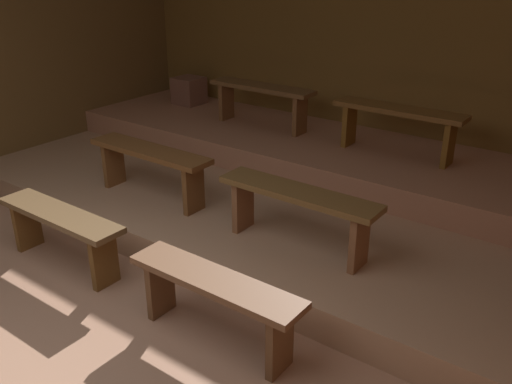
{
  "coord_description": "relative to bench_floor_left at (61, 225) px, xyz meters",
  "views": [
    {
      "loc": [
        2.62,
        -0.9,
        2.24
      ],
      "look_at": [
        0.19,
        2.4,
        0.44
      ],
      "focal_mm": 38.77,
      "sensor_mm": 36.0,
      "label": 1
    }
  ],
  "objects": [
    {
      "name": "ground",
      "position": [
        0.76,
        1.02,
        -0.38
      ],
      "size": [
        6.45,
        5.27,
        0.08
      ],
      "primitive_type": "cube",
      "color": "#AB7C62"
    },
    {
      "name": "wall_back",
      "position": [
        0.76,
        3.29,
        1.0
      ],
      "size": [
        6.45,
        0.06,
        2.69
      ],
      "primitive_type": "cube",
      "color": "brown",
      "rests_on": "ground"
    },
    {
      "name": "wall_left",
      "position": [
        -2.09,
        1.02,
        1.0
      ],
      "size": [
        0.06,
        5.27,
        2.69
      ],
      "primitive_type": "cube",
      "color": "brown",
      "rests_on": "ground"
    },
    {
      "name": "platform_lower",
      "position": [
        0.76,
        1.81,
        -0.22
      ],
      "size": [
        5.65,
        2.9,
        0.24
      ],
      "primitive_type": "cube",
      "color": "tan",
      "rests_on": "ground"
    },
    {
      "name": "platform_middle",
      "position": [
        0.76,
        2.55,
        0.02
      ],
      "size": [
        5.65,
        1.41,
        0.24
      ],
      "primitive_type": "cube",
      "color": "#AA7156",
      "rests_on": "platform_lower"
    },
    {
      "name": "bench_floor_left",
      "position": [
        0.0,
        0.0,
        0.0
      ],
      "size": [
        1.19,
        0.27,
        0.45
      ],
      "color": "brown",
      "rests_on": "ground"
    },
    {
      "name": "bench_floor_right",
      "position": [
        1.52,
        0.0,
        0.0
      ],
      "size": [
        1.19,
        0.27,
        0.45
      ],
      "color": "brown",
      "rests_on": "ground"
    },
    {
      "name": "bench_lower_left",
      "position": [
        0.01,
        0.93,
        0.24
      ],
      "size": [
        1.23,
        0.27,
        0.45
      ],
      "color": "brown",
      "rests_on": "platform_lower"
    },
    {
      "name": "bench_lower_right",
      "position": [
        1.51,
        0.93,
        0.24
      ],
      "size": [
        1.23,
        0.27,
        0.45
      ],
      "color": "brown",
      "rests_on": "platform_lower"
    },
    {
      "name": "bench_middle_left",
      "position": [
        -0.01,
        2.59,
        0.48
      ],
      "size": [
        1.21,
        0.27,
        0.45
      ],
      "color": "brown",
      "rests_on": "platform_middle"
    },
    {
      "name": "bench_middle_right",
      "position": [
        1.53,
        2.59,
        0.48
      ],
      "size": [
        1.21,
        0.27,
        0.45
      ],
      "color": "brown",
      "rests_on": "platform_middle"
    },
    {
      "name": "wooden_crate_middle",
      "position": [
        -1.31,
        2.86,
        0.3
      ],
      "size": [
        0.33,
        0.33,
        0.33
      ],
      "primitive_type": "cube",
      "color": "brown",
      "rests_on": "platform_middle"
    }
  ]
}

